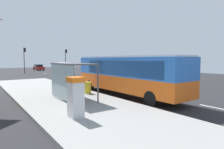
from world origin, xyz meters
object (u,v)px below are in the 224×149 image
Objects in this scene: white_van at (62,67)px; recycling_bin_red at (84,87)px; bus at (126,73)px; ticket_machine at (76,97)px; sedan_near at (39,67)px; traffic_light_near_side at (66,57)px; recycling_bin_yellow at (88,88)px; bus_shelter at (69,72)px; traffic_light_far_side at (25,56)px; recycling_bin_orange at (80,86)px.

white_van is 22.51m from recycling_bin_red.
ticket_machine is at bearing -149.38° from bus.
traffic_light_near_side is at bearing -73.74° from sedan_near.
bus_shelter reaches higher than recycling_bin_yellow.
white_van is 1.32× the size of bus_shelter.
bus_shelter is at bearing -96.14° from traffic_light_far_side.
white_van is (3.91, 24.12, -0.50)m from bus.
sedan_near is at bearing 80.31° from recycling_bin_orange.
white_van is 25.23m from bus_shelter.
recycling_bin_red is 0.70m from recycling_bin_orange.
traffic_light_far_side is (-1.39, 31.16, 1.66)m from bus.
bus_shelter is (-3.31, -30.73, -1.41)m from traffic_light_far_side.
sedan_near is 1.11× the size of bus_shelter.
recycling_bin_orange is (-6.40, -20.87, -0.69)m from white_van.
traffic_light_far_side reaches higher than traffic_light_near_side.
traffic_light_near_side reaches higher than recycling_bin_yellow.
recycling_bin_red is at bearing -99.51° from sedan_near.
recycling_bin_orange is 28.07m from traffic_light_far_side.
recycling_bin_red is at bearing 134.24° from bus.
bus is 2.49× the size of sedan_near.
bus_shelter is (-2.21, -2.83, 1.44)m from recycling_bin_orange.
bus is 4.73m from bus_shelter.
recycling_bin_yellow is at bearing -90.00° from recycling_bin_orange.
bus is at bearing -36.70° from recycling_bin_yellow.
ticket_machine is 0.37× the size of traffic_light_near_side.
recycling_bin_red is (-6.50, -38.77, -0.14)m from sedan_near.
white_van is 5.56× the size of recycling_bin_red.
bus is 7.06m from ticket_machine.
ticket_machine is at bearing -120.15° from recycling_bin_red.
bus_shelter is at bearing -136.09° from recycling_bin_red.
traffic_light_far_side is 1.32× the size of bus_shelter.
bus is 2.08× the size of traffic_light_far_side.
sedan_near reaches higher than recycling_bin_yellow.
recycling_bin_red is at bearing 43.91° from bus_shelter.
traffic_light_near_side reaches higher than white_van.
bus_shelter is (-4.70, 0.42, 0.25)m from bus.
traffic_light_near_side is at bearing -5.31° from traffic_light_far_side.
bus is at bearing -45.76° from recycling_bin_red.
ticket_machine is 4.33m from bus_shelter.
white_van reaches higher than recycling_bin_yellow.
traffic_light_far_side is at bearing 87.86° from recycling_bin_yellow.
recycling_bin_yellow is 1.00× the size of recycling_bin_red.
recycling_bin_red is at bearing -109.23° from traffic_light_near_side.
recycling_bin_yellow is (3.56, 5.44, -0.52)m from ticket_machine.
white_van is 29.44m from ticket_machine.
bus is 2.76× the size of bus_shelter.
recycling_bin_orange is 0.18× the size of traffic_light_far_side.
recycling_bin_red is (3.56, 6.14, -0.52)m from ticket_machine.
sedan_near is at bearing 80.49° from recycling_bin_red.
bus_shelter reaches higher than recycling_bin_red.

